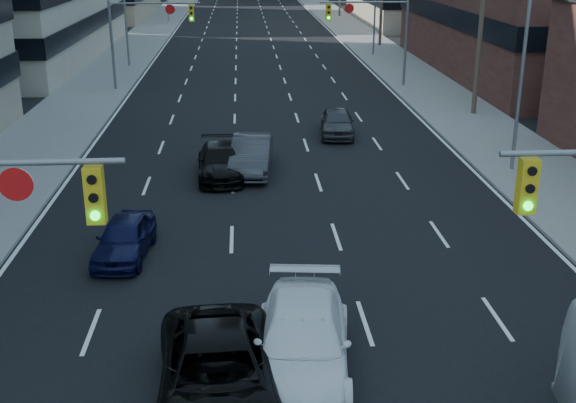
% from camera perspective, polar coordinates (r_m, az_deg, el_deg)
% --- Properties ---
extents(storefront_right_mid, '(20.00, 30.00, 9.00)m').
position_cam_1_polar(storefront_right_mid, '(60.60, 21.70, 13.63)').
color(storefront_right_mid, '#472119').
rests_on(storefront_right_mid, ground).
extents(signal_far_left, '(6.09, 0.33, 6.00)m').
position_cam_1_polar(signal_far_left, '(50.49, -11.18, 13.42)').
color(signal_far_left, slate).
rests_on(signal_far_left, ground).
extents(signal_far_right, '(6.09, 0.33, 6.00)m').
position_cam_1_polar(signal_far_right, '(50.90, 6.75, 13.70)').
color(signal_far_right, slate).
rests_on(signal_far_right, ground).
extents(utility_pole_block, '(2.20, 0.28, 11.00)m').
position_cam_1_polar(utility_pole_block, '(43.17, 15.08, 14.08)').
color(utility_pole_block, '#4C3D2D').
rests_on(utility_pole_block, ground).
extents(streetlight_left_mid, '(2.03, 0.22, 9.00)m').
position_cam_1_polar(streetlight_left_mid, '(60.66, -12.64, 15.04)').
color(streetlight_left_mid, slate).
rests_on(streetlight_left_mid, ground).
extents(streetlight_right_near, '(2.03, 0.22, 9.00)m').
position_cam_1_polar(streetlight_right_near, '(32.34, 17.86, 10.82)').
color(streetlight_right_near, slate).
rests_on(streetlight_right_near, ground).
extents(black_pickup, '(2.86, 5.71, 1.55)m').
position_cam_1_polar(black_pickup, '(16.08, -5.60, -13.44)').
color(black_pickup, black).
rests_on(black_pickup, ground).
extents(white_van, '(2.77, 5.64, 1.58)m').
position_cam_1_polar(white_van, '(17.15, 1.17, -10.99)').
color(white_van, white).
rests_on(white_van, ground).
extents(sedan_blue, '(1.87, 3.96, 1.31)m').
position_cam_1_polar(sedan_blue, '(23.70, -12.80, -2.82)').
color(sedan_blue, black).
rests_on(sedan_blue, ground).
extents(sedan_grey_center, '(2.09, 4.93, 1.58)m').
position_cam_1_polar(sedan_grey_center, '(31.76, -2.90, 3.71)').
color(sedan_grey_center, '#343437').
rests_on(sedan_grey_center, ground).
extents(sedan_black_far, '(2.12, 4.78, 1.36)m').
position_cam_1_polar(sedan_black_far, '(31.21, -5.38, 3.15)').
color(sedan_black_far, black).
rests_on(sedan_black_far, ground).
extents(sedan_grey_right, '(2.09, 4.35, 1.43)m').
position_cam_1_polar(sedan_grey_right, '(38.05, 3.90, 6.28)').
color(sedan_grey_right, '#353538').
rests_on(sedan_grey_right, ground).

